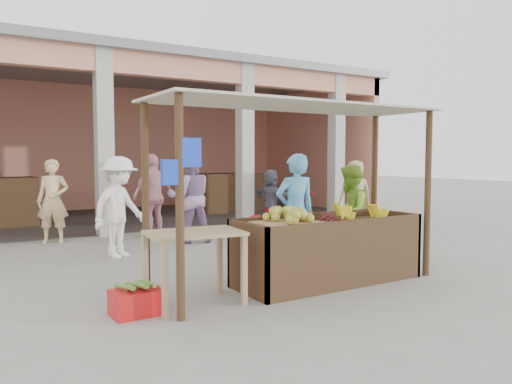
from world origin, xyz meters
TOP-DOWN VIEW (x-y plane):
  - ground at (0.00, 0.00)m, footprint 60.00×60.00m
  - market_building at (0.05, 8.93)m, footprint 14.40×6.40m
  - fruit_stall at (0.50, 0.00)m, footprint 2.60×0.95m
  - stall_awning at (-0.01, 0.06)m, footprint 4.09×1.35m
  - banana_heap at (1.01, -0.02)m, footprint 1.05×0.57m
  - melon_tray at (-0.12, 0.04)m, footprint 0.83×0.72m
  - berry_heap at (0.51, -0.02)m, footprint 0.40×0.32m
  - side_table at (-1.50, -0.03)m, footprint 1.12×0.81m
  - papaya_pile at (-1.50, -0.03)m, footprint 0.65×0.37m
  - red_crate at (-2.18, -0.02)m, footprint 0.54×0.39m
  - plantain_bundle at (-2.18, -0.02)m, footprint 0.42×0.30m
  - produce_sacks at (2.50, 5.36)m, footprint 0.76×0.71m
  - vendor_blue at (0.61, 0.90)m, footprint 0.77×0.62m
  - vendor_green at (1.57, 0.75)m, footprint 0.93×0.84m
  - motorcycle at (1.48, 2.54)m, footprint 0.99×2.14m
  - shopper_a at (-1.42, 3.19)m, footprint 1.33×1.12m
  - shopper_b at (-0.18, 4.92)m, footprint 1.24×0.92m
  - shopper_c at (4.56, 3.84)m, footprint 1.03×0.87m
  - shopper_d at (2.95, 5.14)m, footprint 0.78×1.45m
  - shopper_e at (-2.12, 5.30)m, footprint 0.78×0.69m
  - shopper_f at (0.20, 3.90)m, footprint 1.07×0.75m

SIDE VIEW (x-z plane):
  - ground at x=0.00m, z-range 0.00..0.00m
  - red_crate at x=-2.18m, z-range 0.00..0.28m
  - produce_sacks at x=2.50m, z-range 0.00..0.58m
  - plantain_bundle at x=-2.18m, z-range 0.28..0.36m
  - fruit_stall at x=0.50m, z-range 0.00..0.80m
  - motorcycle at x=1.48m, z-range 0.00..1.07m
  - side_table at x=-1.50m, z-range 0.29..1.15m
  - shopper_d at x=2.95m, z-range 0.00..1.49m
  - vendor_green at x=1.57m, z-range 0.00..1.67m
  - berry_heap at x=0.51m, z-range 0.80..0.93m
  - shopper_e at x=-2.12m, z-range 0.00..1.74m
  - banana_heap at x=1.01m, z-range 0.80..0.99m
  - melon_tray at x=-0.12m, z-range 0.79..1.01m
  - shopper_c at x=4.56m, z-range 0.00..1.81m
  - shopper_a at x=-1.42m, z-range 0.00..1.85m
  - vendor_blue at x=0.61m, z-range 0.00..1.87m
  - shopper_b at x=-0.18m, z-range 0.00..1.89m
  - papaya_pile at x=-1.50m, z-range 0.86..1.04m
  - shopper_f at x=0.20m, z-range 0.00..2.00m
  - stall_awning at x=-0.01m, z-range 0.78..3.17m
  - market_building at x=0.05m, z-range 0.60..4.80m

